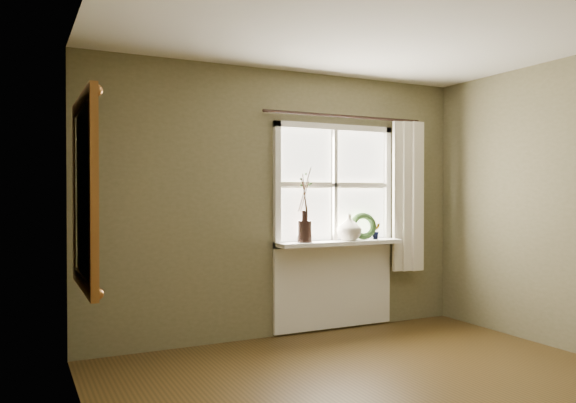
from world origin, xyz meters
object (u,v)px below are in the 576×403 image
(wreath, at_px, (363,229))
(gilt_mirror, at_px, (83,192))
(cream_vase, at_px, (349,227))
(dark_jug, at_px, (305,231))

(wreath, xyz_separation_m, gilt_mirror, (-2.82, -0.80, 0.38))
(cream_vase, xyz_separation_m, wreath, (0.20, 0.04, -0.03))
(cream_vase, distance_m, gilt_mirror, 2.75)
(cream_vase, bearing_deg, dark_jug, 180.00)
(wreath, bearing_deg, gilt_mirror, -149.14)
(dark_jug, bearing_deg, gilt_mirror, -160.24)
(cream_vase, bearing_deg, gilt_mirror, -163.85)
(wreath, height_order, gilt_mirror, gilt_mirror)
(cream_vase, height_order, gilt_mirror, gilt_mirror)
(gilt_mirror, bearing_deg, cream_vase, 16.15)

